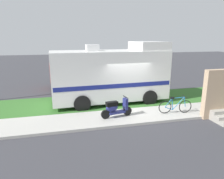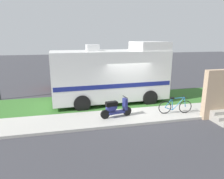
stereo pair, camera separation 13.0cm
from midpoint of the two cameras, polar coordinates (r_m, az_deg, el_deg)
ground_plane at (r=11.49m, az=4.76°, el=-5.40°), size 80.00×80.00×0.00m
sidewalk at (r=10.41m, az=6.87°, el=-7.22°), size 24.00×2.00×0.12m
grass_strip at (r=12.83m, az=2.64°, el=-3.06°), size 24.00×3.40×0.08m
motorhome_rv at (r=12.24m, az=-0.48°, el=4.23°), size 6.82×2.79×3.61m
scooter at (r=9.85m, az=0.62°, el=-5.18°), size 1.59×0.58×0.97m
bicycle at (r=10.86m, az=16.80°, el=-4.41°), size 1.70×0.52×0.88m
pickup_truck_near at (r=16.65m, az=-9.77°, el=4.15°), size 5.60×2.49×1.88m
pickup_truck_far at (r=20.84m, az=0.37°, el=6.21°), size 5.19×2.22×1.75m
porch_steps at (r=11.26m, az=28.15°, el=-2.34°), size 2.00×1.26×2.40m
bottle_green at (r=12.66m, az=28.46°, el=-4.09°), size 0.07×0.07×0.30m
bottle_spare at (r=12.57m, az=24.82°, el=-3.84°), size 0.07×0.07×0.27m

